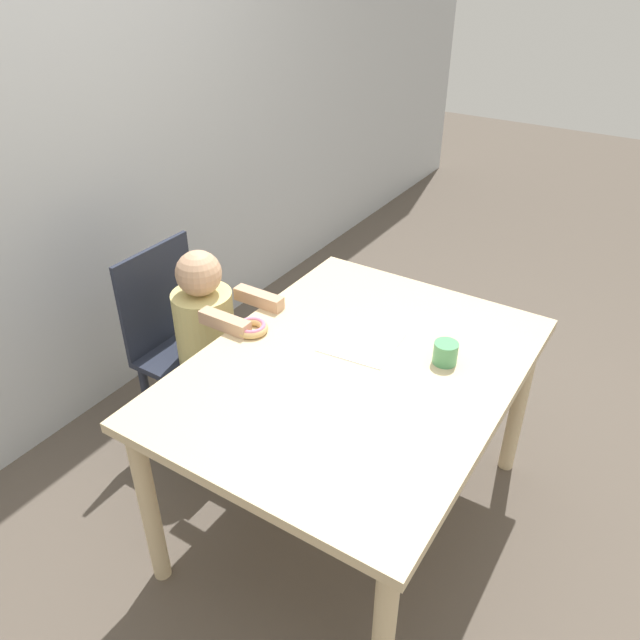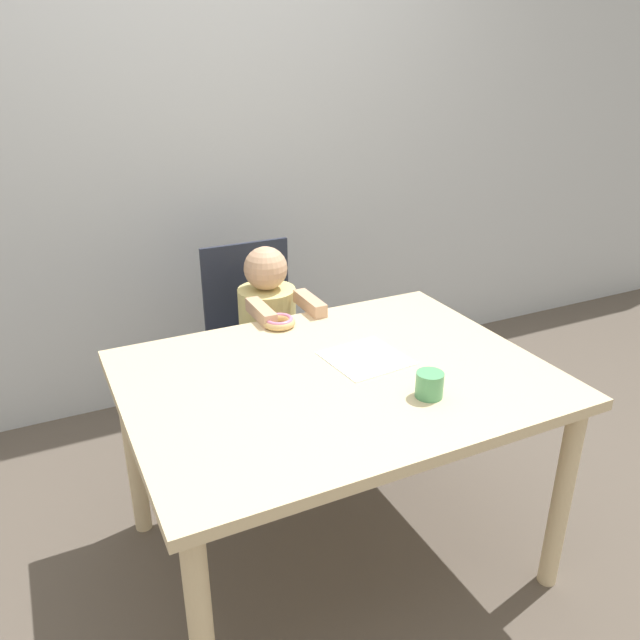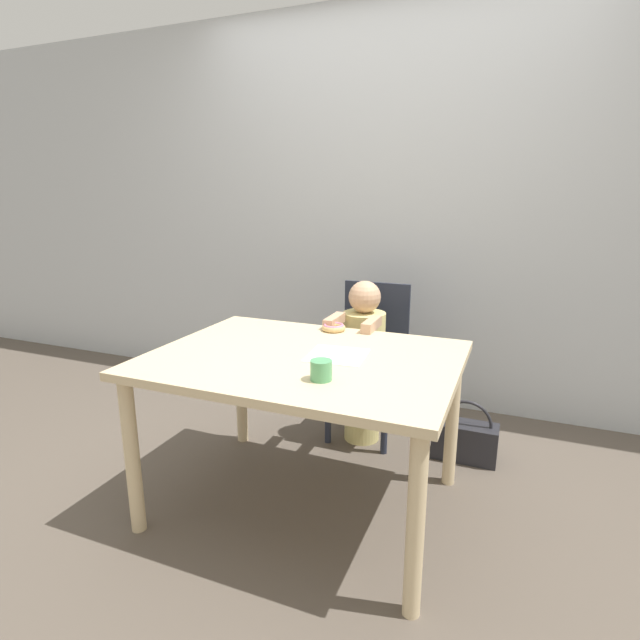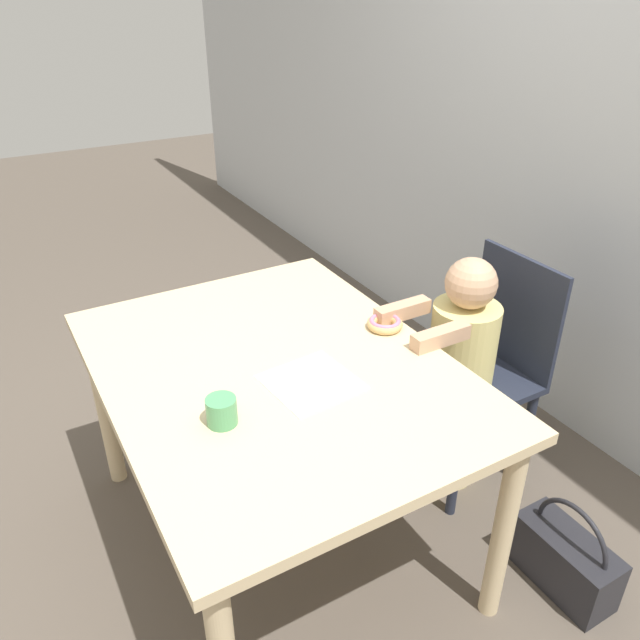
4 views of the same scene
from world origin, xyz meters
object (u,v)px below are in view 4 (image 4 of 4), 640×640
at_px(donut, 385,323).
at_px(chair, 483,369).
at_px(cup, 222,411).
at_px(child_figure, 458,375).
at_px(handbag, 565,559).

bearing_deg(donut, chair, 80.62).
bearing_deg(donut, cup, -73.22).
height_order(child_figure, donut, child_figure).
xyz_separation_m(child_figure, cup, (0.13, -0.93, 0.28)).
relative_size(chair, cup, 10.89).
distance_m(chair, handbag, 0.68).
distance_m(handbag, cup, 1.21).
relative_size(handbag, cup, 4.14).
bearing_deg(child_figure, donut, -103.17).
distance_m(donut, handbag, 0.93).
bearing_deg(cup, donut, 106.78).
xyz_separation_m(child_figure, handbag, (0.57, -0.01, -0.36)).
bearing_deg(chair, child_figure, -90.00).
xyz_separation_m(donut, cup, (0.19, -0.64, 0.02)).
bearing_deg(child_figure, handbag, -0.61).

